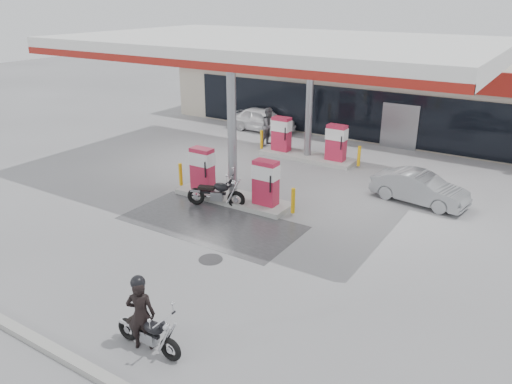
# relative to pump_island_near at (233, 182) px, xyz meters

# --- Properties ---
(ground) EXTENTS (90.00, 90.00, 0.00)m
(ground) POSITION_rel_pump_island_near_xyz_m (0.00, -2.00, -0.71)
(ground) COLOR gray
(ground) RESTS_ON ground
(wet_patch) EXTENTS (6.00, 3.00, 0.00)m
(wet_patch) POSITION_rel_pump_island_near_xyz_m (0.50, -2.00, -0.71)
(wet_patch) COLOR #4C4C4F
(wet_patch) RESTS_ON ground
(drain_cover) EXTENTS (0.70, 0.70, 0.01)m
(drain_cover) POSITION_rel_pump_island_near_xyz_m (2.00, -4.00, -0.71)
(drain_cover) COLOR #38383A
(drain_cover) RESTS_ON ground
(kerb) EXTENTS (28.00, 0.25, 0.15)m
(kerb) POSITION_rel_pump_island_near_xyz_m (0.00, -9.00, -0.64)
(kerb) COLOR gray
(kerb) RESTS_ON ground
(store_building) EXTENTS (22.00, 8.22, 4.00)m
(store_building) POSITION_rel_pump_island_near_xyz_m (0.01, 13.94, 1.30)
(store_building) COLOR #ABA38F
(store_building) RESTS_ON ground
(canopy) EXTENTS (16.00, 10.02, 5.51)m
(canopy) POSITION_rel_pump_island_near_xyz_m (0.00, 3.00, 4.56)
(canopy) COLOR silver
(canopy) RESTS_ON ground
(pump_island_near) EXTENTS (5.14, 1.30, 1.78)m
(pump_island_near) POSITION_rel_pump_island_near_xyz_m (0.00, 0.00, 0.00)
(pump_island_near) COLOR #9E9E99
(pump_island_near) RESTS_ON ground
(pump_island_far) EXTENTS (5.14, 1.30, 1.78)m
(pump_island_far) POSITION_rel_pump_island_near_xyz_m (0.00, 6.00, 0.00)
(pump_island_far) COLOR #9E9E99
(pump_island_far) RESTS_ON ground
(main_motorcycle) EXTENTS (1.78, 0.68, 0.92)m
(main_motorcycle) POSITION_rel_pump_island_near_xyz_m (3.30, -7.81, -0.30)
(main_motorcycle) COLOR black
(main_motorcycle) RESTS_ON ground
(biker_main) EXTENTS (0.72, 0.65, 1.65)m
(biker_main) POSITION_rel_pump_island_near_xyz_m (3.11, -7.81, 0.12)
(biker_main) COLOR black
(biker_main) RESTS_ON ground
(parked_motorcycle) EXTENTS (2.06, 1.02, 1.10)m
(parked_motorcycle) POSITION_rel_pump_island_near_xyz_m (-0.16, -0.78, -0.22)
(parked_motorcycle) COLOR black
(parked_motorcycle) RESTS_ON ground
(sedan_white) EXTENTS (3.83, 1.66, 1.29)m
(sedan_white) POSITION_rel_pump_island_near_xyz_m (-4.43, 9.20, -0.07)
(sedan_white) COLOR white
(sedan_white) RESTS_ON ground
(attendant) EXTENTS (0.81, 0.99, 1.91)m
(attendant) POSITION_rel_pump_island_near_xyz_m (-2.67, 7.00, 0.24)
(attendant) COLOR #525257
(attendant) RESTS_ON ground
(hatchback_silver) EXTENTS (3.57, 1.67, 1.13)m
(hatchback_silver) POSITION_rel_pump_island_near_xyz_m (5.83, 3.46, -0.14)
(hatchback_silver) COLOR gray
(hatchback_silver) RESTS_ON ground
(parked_car_left) EXTENTS (3.93, 1.72, 1.13)m
(parked_car_left) POSITION_rel_pump_island_near_xyz_m (-4.50, 12.00, -0.15)
(parked_car_left) COLOR black
(parked_car_left) RESTS_ON ground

